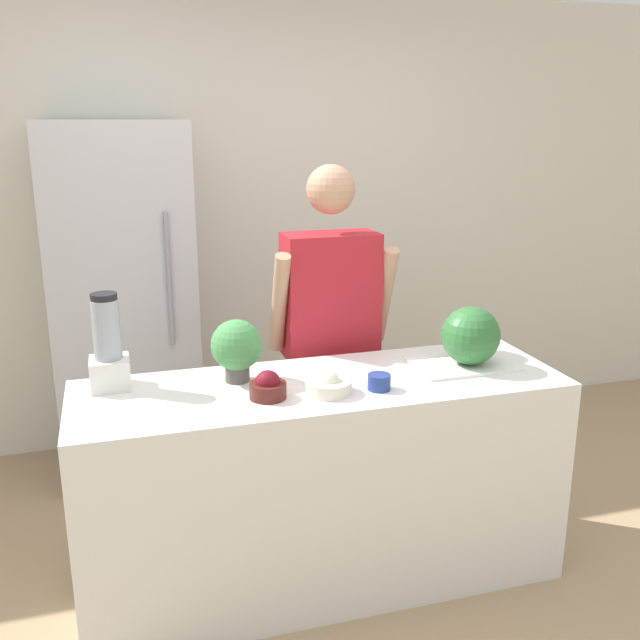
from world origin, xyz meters
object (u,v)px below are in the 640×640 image
refrigerator (124,304)px  bowl_cream (329,385)px  watermelon (471,336)px  bowl_small_blue (379,382)px  person (330,343)px  bowl_cherries (268,387)px  potted_plant (237,347)px  blender (108,350)px

refrigerator → bowl_cream: size_ratio=10.69×
watermelon → bowl_small_blue: 0.49m
refrigerator → watermelon: (1.37, -1.27, 0.08)m
bowl_cream → person: bearing=72.1°
bowl_cherries → potted_plant: potted_plant is taller
person → watermelon: (0.46, -0.51, 0.15)m
person → bowl_cherries: person is taller
refrigerator → watermelon: bearing=-42.9°
person → potted_plant: size_ratio=6.74×
person → bowl_cherries: bearing=-125.5°
refrigerator → watermelon: refrigerator is taller
watermelon → potted_plant: size_ratio=0.98×
person → bowl_cherries: (-0.44, -0.61, 0.05)m
bowl_cherries → bowl_small_blue: 0.43m
refrigerator → potted_plant: size_ratio=7.48×
bowl_cream → bowl_small_blue: size_ratio=1.98×
bowl_cream → watermelon: bearing=10.3°
refrigerator → bowl_small_blue: bearing=-57.2°
watermelon → bowl_small_blue: (-0.46, -0.14, -0.11)m
person → bowl_small_blue: bearing=-90.4°
watermelon → bowl_cream: bearing=-169.7°
bowl_cream → blender: size_ratio=0.47×
refrigerator → watermelon: size_ratio=7.67×
potted_plant → person: bearing=37.8°
refrigerator → blender: (-0.09, -1.10, 0.09)m
bowl_cherries → bowl_cream: bearing=-4.7°
blender → potted_plant: blender is taller
watermelon → person: bearing=131.9°
person → bowl_small_blue: size_ratio=19.04×
watermelon → potted_plant: watermelon is taller
watermelon → blender: size_ratio=0.65×
refrigerator → potted_plant: bearing=-71.0°
refrigerator → bowl_cream: (0.71, -1.39, -0.03)m
watermelon → bowl_small_blue: size_ratio=2.76×
bowl_cherries → bowl_cream: 0.23m
person → potted_plant: bearing=-142.2°
watermelon → bowl_cherries: watermelon is taller
watermelon → bowl_cherries: (-0.89, -0.10, -0.09)m
bowl_cherries → bowl_small_blue: size_ratio=1.56×
bowl_small_blue → potted_plant: bearing=153.9°
bowl_cherries → blender: bearing=153.8°
person → potted_plant: 0.67m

